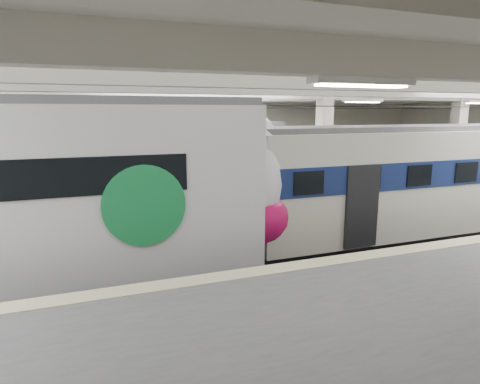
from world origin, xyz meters
name	(u,v)px	position (x,y,z in m)	size (l,w,h in m)	color
station_hall	(250,165)	(0.00, -1.74, 3.24)	(36.00, 24.00, 5.75)	black
modern_emu	(32,200)	(-5.10, 0.00, 2.40)	(15.40, 3.18, 4.89)	silver
older_rer	(410,182)	(6.66, 0.00, 2.14)	(12.19, 2.69, 4.08)	beige
far_train	(131,173)	(-2.26, 5.50, 2.13)	(12.75, 2.79, 4.11)	silver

